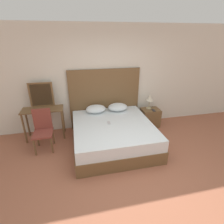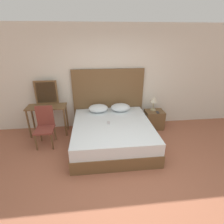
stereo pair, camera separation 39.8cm
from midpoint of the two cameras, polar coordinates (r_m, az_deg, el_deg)
name	(u,v)px [view 1 (the left image)]	position (r m, az deg, el deg)	size (l,w,h in m)	color
ground_plane	(135,182)	(3.36, 3.96, -22.11)	(16.00, 16.00, 0.00)	#9E5B42
wall_back	(108,79)	(4.74, -3.65, 10.82)	(10.00, 0.06, 2.70)	silver
bed	(113,134)	(4.14, -2.48, -7.29)	(1.82, 1.93, 0.55)	brown
headboard	(105,99)	(4.80, -4.72, 4.25)	(1.91, 0.05, 1.62)	brown
pillow_left	(96,109)	(4.58, -7.82, 0.94)	(0.51, 0.39, 0.20)	silver
pillow_right	(118,107)	(4.66, -0.58, 1.57)	(0.51, 0.39, 0.20)	silver
phone_on_bed	(109,123)	(4.03, -3.89, -3.64)	(0.08, 0.15, 0.01)	#B7B7BC
nightstand	(150,118)	(5.05, 10.14, -1.86)	(0.49, 0.39, 0.51)	brown
table_lamp	(150,99)	(4.90, 9.93, 4.31)	(0.20, 0.20, 0.40)	tan
phone_on_nightstand	(154,110)	(4.88, 11.23, 0.48)	(0.09, 0.16, 0.01)	#232328
vanity_desk	(43,115)	(4.65, -23.84, -0.88)	(0.97, 0.43, 0.78)	brown
vanity_mirror	(41,95)	(4.67, -24.38, 5.14)	(0.56, 0.03, 0.60)	brown
chair	(43,128)	(4.29, -24.17, -4.80)	(0.41, 0.44, 0.93)	brown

